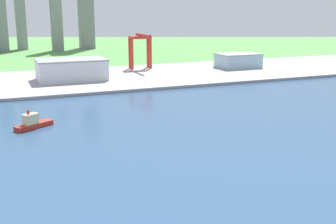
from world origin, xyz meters
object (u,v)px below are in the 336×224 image
at_px(tugboat_small, 33,123).
at_px(port_crane_red, 141,44).
at_px(warehouse_main, 71,69).
at_px(warehouse_annex, 238,60).

height_order(tugboat_small, port_crane_red, port_crane_red).
relative_size(tugboat_small, port_crane_red, 0.54).
relative_size(tugboat_small, warehouse_main, 0.37).
xyz_separation_m(tugboat_small, warehouse_annex, (227.18, 156.91, 6.87)).
height_order(tugboat_small, warehouse_annex, warehouse_annex).
bearing_deg(tugboat_small, warehouse_annex, 34.63).
bearing_deg(port_crane_red, warehouse_main, -150.77).
height_order(tugboat_small, warehouse_main, warehouse_main).
height_order(port_crane_red, warehouse_main, port_crane_red).
relative_size(tugboat_small, warehouse_annex, 0.49).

